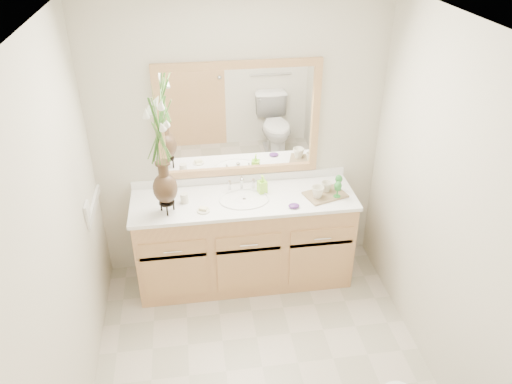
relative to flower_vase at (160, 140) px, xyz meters
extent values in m
plane|color=beige|center=(0.62, -0.90, -1.45)|extent=(2.60, 2.60, 0.00)
cube|color=white|center=(0.62, -0.90, 0.95)|extent=(2.40, 2.60, 0.02)
cube|color=beige|center=(0.62, 0.40, -0.25)|extent=(2.40, 0.02, 2.40)
cube|color=beige|center=(-0.58, -0.90, -0.25)|extent=(0.02, 2.60, 2.40)
cube|color=beige|center=(1.82, -0.90, -0.25)|extent=(0.02, 2.60, 2.40)
cube|color=tan|center=(0.62, 0.12, -1.05)|extent=(1.80, 0.55, 0.80)
cube|color=white|center=(0.62, 0.12, -0.63)|extent=(1.84, 0.57, 0.03)
ellipsoid|color=white|center=(0.62, 0.10, -0.67)|extent=(0.38, 0.30, 0.12)
cylinder|color=silver|center=(0.62, 0.28, -0.56)|extent=(0.02, 0.02, 0.11)
cylinder|color=silver|center=(0.52, 0.28, -0.58)|extent=(0.02, 0.02, 0.08)
cylinder|color=silver|center=(0.72, 0.28, -0.58)|extent=(0.02, 0.02, 0.08)
cube|color=white|center=(0.62, 0.38, -0.04)|extent=(1.20, 0.01, 0.85)
cube|color=tan|center=(0.62, 0.38, 0.41)|extent=(1.32, 0.04, 0.06)
cube|color=tan|center=(0.62, 0.38, -0.50)|extent=(1.32, 0.04, 0.06)
cube|color=tan|center=(-0.01, 0.38, -0.04)|extent=(0.06, 0.04, 0.85)
cube|color=tan|center=(1.25, 0.38, -0.04)|extent=(0.06, 0.04, 0.85)
cube|color=white|center=(-0.57, -0.13, -0.47)|extent=(0.02, 0.12, 0.12)
cylinder|color=black|center=(0.00, 0.00, -0.53)|extent=(0.12, 0.12, 0.01)
ellipsoid|color=#321C16|center=(0.00, 0.00, -0.40)|extent=(0.19, 0.19, 0.24)
cylinder|color=#321C16|center=(0.00, 0.00, -0.25)|extent=(0.08, 0.08, 0.11)
cylinder|color=#4C7A33|center=(0.00, 0.00, 0.04)|extent=(0.07, 0.07, 0.44)
cylinder|color=beige|center=(0.13, 0.12, -0.58)|extent=(0.06, 0.06, 0.08)
cylinder|color=beige|center=(0.28, -0.03, -0.61)|extent=(0.10, 0.10, 0.01)
cube|color=beige|center=(0.28, -0.03, -0.59)|extent=(0.07, 0.06, 0.02)
imported|color=#9BEE38|center=(0.78, 0.19, -0.55)|extent=(0.08, 0.08, 0.14)
ellipsoid|color=#50246E|center=(0.99, -0.08, -0.60)|extent=(0.11, 0.10, 0.03)
cube|color=brown|center=(1.29, 0.06, -0.61)|extent=(0.38, 0.30, 0.02)
imported|color=beige|center=(1.21, 0.02, -0.55)|extent=(0.13, 0.13, 0.10)
imported|color=beige|center=(1.30, 0.11, -0.56)|extent=(0.12, 0.12, 0.09)
cylinder|color=#2A7E2F|center=(1.37, 0.01, -0.60)|extent=(0.06, 0.06, 0.01)
cylinder|color=#2A7E2F|center=(1.37, 0.01, -0.55)|extent=(0.01, 0.01, 0.09)
ellipsoid|color=#2A7E2F|center=(1.37, 0.01, -0.50)|extent=(0.06, 0.06, 0.07)
cylinder|color=#2A7E2F|center=(1.41, 0.12, -0.60)|extent=(0.06, 0.06, 0.01)
cylinder|color=#2A7E2F|center=(1.41, 0.12, -0.55)|extent=(0.01, 0.01, 0.09)
ellipsoid|color=#2A7E2F|center=(1.41, 0.12, -0.50)|extent=(0.06, 0.06, 0.07)
camera|label=1|loc=(0.21, -3.33, 1.53)|focal=35.00mm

